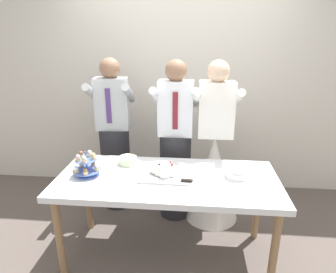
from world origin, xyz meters
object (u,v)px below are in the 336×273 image
Objects in this scene: cupcake_stand at (86,165)px; person_groom at (175,150)px; person_bride at (213,167)px; person_guest at (115,143)px; dessert_table at (167,185)px; main_cake_tray at (165,171)px; round_cake at (128,161)px; plate_stack at (237,171)px.

cupcake_stand is 0.97m from person_groom.
person_guest is (-1.07, 0.16, 0.16)m from person_bride.
cupcake_stand is at bearing -178.08° from dessert_table.
person_bride is (1.08, 0.67, -0.28)m from cupcake_stand.
person_bride is 1.00× the size of person_guest.
main_cake_tray is 0.80m from person_bride.
main_cake_tray is at bearing -124.71° from person_bride.
plate_stack is at bearing -8.03° from round_cake.
dessert_table is at bearing -50.64° from person_guest.
person_guest reaches higher than cupcake_stand.
person_bride is 1.09m from person_guest.
cupcake_stand is 1.13× the size of plate_stack.
main_cake_tray is 0.65m from person_groom.
main_cake_tray is at bearing 3.40° from cupcake_stand.
round_cake is 0.14× the size of person_bride.
person_bride reaches higher than round_cake.
person_bride is (0.43, 0.63, -0.24)m from main_cake_tray.
dessert_table is 1.03m from person_guest.
plate_stack is 1.42m from person_guest.
main_cake_tray reaches higher than dessert_table.
person_groom is at bearing 177.72° from person_bride.
main_cake_tray is 2.13× the size of plate_stack.
main_cake_tray is 0.40m from round_cake.
person_groom and person_bride have the same top height.
round_cake is at bearing 171.97° from plate_stack.
person_bride and person_guest have the same top height.
cupcake_stand is at bearing -148.29° from person_bride.
person_groom is 1.00× the size of person_bride.
cupcake_stand is 0.83m from person_guest.
person_guest reaches higher than dessert_table.
round_cake is at bearing -130.67° from person_groom.
round_cake is 0.60m from person_groom.
dessert_table is at bearing -28.73° from round_cake.
main_cake_tray reaches higher than plate_stack.
person_bride is at bearing 104.86° from plate_stack.
round_cake is 0.93m from person_bride.
cupcake_stand is at bearing -175.65° from plate_stack.
plate_stack is 0.95m from round_cake.
cupcake_stand is 1.30m from person_bride.
person_groom is (0.02, 0.66, 0.05)m from dessert_table.
round_cake is 0.14× the size of person_groom.
person_bride is (0.78, 0.44, -0.23)m from round_cake.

